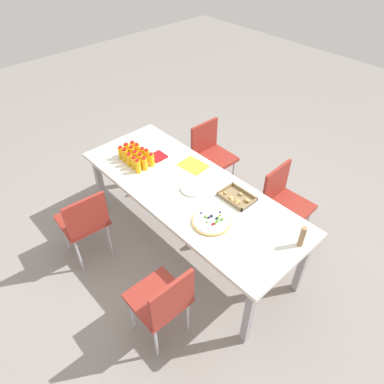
{
  "coord_description": "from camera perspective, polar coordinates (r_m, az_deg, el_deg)",
  "views": [
    {
      "loc": [
        1.78,
        -1.6,
        2.81
      ],
      "look_at": [
        0.07,
        -0.03,
        0.77
      ],
      "focal_mm": 32.88,
      "sensor_mm": 36.0,
      "label": 1
    }
  ],
  "objects": [
    {
      "name": "juice_bottle_8",
      "position": [
        3.43,
        -8.36,
        5.19
      ],
      "size": [
        0.06,
        0.06,
        0.14
      ],
      "color": "#FAAD14",
      "rests_on": "party_table"
    },
    {
      "name": "juice_bottle_9",
      "position": [
        3.37,
        -7.7,
        4.59
      ],
      "size": [
        0.06,
        0.06,
        0.14
      ],
      "color": "#F9AC14",
      "rests_on": "party_table"
    },
    {
      "name": "chair_near_right",
      "position": [
        2.72,
        -4.7,
        -17.09
      ],
      "size": [
        0.41,
        0.41,
        0.83
      ],
      "rotation": [
        0.0,
        0.0,
        1.56
      ],
      "color": "maroon",
      "rests_on": "ground_plane"
    },
    {
      "name": "fruit_pizza",
      "position": [
        2.85,
        3.17,
        -4.72
      ],
      "size": [
        0.32,
        0.32,
        0.05
      ],
      "color": "tan",
      "rests_on": "party_table"
    },
    {
      "name": "juice_bottle_13",
      "position": [
        3.45,
        -7.33,
        5.79
      ],
      "size": [
        0.06,
        0.06,
        0.15
      ],
      "color": "#F9AD14",
      "rests_on": "party_table"
    },
    {
      "name": "juice_bottle_7",
      "position": [
        3.47,
        -9.1,
        5.67
      ],
      "size": [
        0.05,
        0.05,
        0.13
      ],
      "color": "#FAAC14",
      "rests_on": "party_table"
    },
    {
      "name": "plate_stack",
      "position": [
        3.14,
        0.1,
        0.53
      ],
      "size": [
        0.21,
        0.21,
        0.02
      ],
      "color": "silver",
      "rests_on": "party_table"
    },
    {
      "name": "ground_plane",
      "position": [
        3.69,
        -0.39,
        -8.34
      ],
      "size": [
        12.0,
        12.0,
        0.0
      ],
      "primitive_type": "plane",
      "color": "gray"
    },
    {
      "name": "juice_bottle_1",
      "position": [
        3.5,
        -10.8,
        5.83
      ],
      "size": [
        0.06,
        0.06,
        0.15
      ],
      "color": "#F9AB14",
      "rests_on": "party_table"
    },
    {
      "name": "juice_bottle_2",
      "position": [
        3.44,
        -10.09,
        5.2
      ],
      "size": [
        0.06,
        0.06,
        0.14
      ],
      "color": "#FAAC14",
      "rests_on": "party_table"
    },
    {
      "name": "chair_near_left",
      "position": [
        3.36,
        -17.07,
        -4.4
      ],
      "size": [
        0.43,
        0.43,
        0.83
      ],
      "rotation": [
        0.0,
        0.0,
        1.49
      ],
      "color": "maroon",
      "rests_on": "ground_plane"
    },
    {
      "name": "juice_bottle_0",
      "position": [
        3.55,
        -11.43,
        6.26
      ],
      "size": [
        0.06,
        0.06,
        0.14
      ],
      "color": "#F9AD14",
      "rests_on": "party_table"
    },
    {
      "name": "snack_tray",
      "position": [
        3.07,
        7.25,
        -0.89
      ],
      "size": [
        0.29,
        0.21,
        0.04
      ],
      "color": "olive",
      "rests_on": "party_table"
    },
    {
      "name": "juice_bottle_12",
      "position": [
        3.51,
        -8.03,
        6.16
      ],
      "size": [
        0.06,
        0.06,
        0.14
      ],
      "color": "#FAAC14",
      "rests_on": "party_table"
    },
    {
      "name": "juice_bottle_4",
      "position": [
        3.34,
        -8.77,
        4.15
      ],
      "size": [
        0.05,
        0.05,
        0.15
      ],
      "color": "#FAAD14",
      "rests_on": "party_table"
    },
    {
      "name": "paper_folder",
      "position": [
        3.42,
        0.21,
        4.33
      ],
      "size": [
        0.28,
        0.22,
        0.01
      ],
      "primitive_type": "cube",
      "rotation": [
        0.0,
        0.0,
        0.09
      ],
      "color": "yellow",
      "rests_on": "party_table"
    },
    {
      "name": "napkin_stack",
      "position": [
        3.55,
        -5.56,
        5.77
      ],
      "size": [
        0.15,
        0.15,
        0.02
      ],
      "primitive_type": "cube",
      "color": "red",
      "rests_on": "party_table"
    },
    {
      "name": "juice_bottle_6",
      "position": [
        3.52,
        -9.72,
        6.27
      ],
      "size": [
        0.06,
        0.06,
        0.15
      ],
      "color": "#F9AE14",
      "rests_on": "party_table"
    },
    {
      "name": "juice_bottle_11",
      "position": [
        3.55,
        -8.86,
        6.7
      ],
      "size": [
        0.06,
        0.06,
        0.15
      ],
      "color": "#FAAC14",
      "rests_on": "party_table"
    },
    {
      "name": "chair_far_left",
      "position": [
        4.05,
        3.07,
        6.47
      ],
      "size": [
        0.41,
        0.41,
        0.83
      ],
      "rotation": [
        0.0,
        0.0,
        -1.6
      ],
      "color": "maroon",
      "rests_on": "ground_plane"
    },
    {
      "name": "juice_bottle_14",
      "position": [
        3.41,
        -6.58,
        5.22
      ],
      "size": [
        0.05,
        0.05,
        0.14
      ],
      "color": "#FAAE14",
      "rests_on": "party_table"
    },
    {
      "name": "cardboard_tube",
      "position": [
        2.74,
        17.42,
        -6.92
      ],
      "size": [
        0.04,
        0.04,
        0.19
      ],
      "primitive_type": "cylinder",
      "color": "#9E7A56",
      "rests_on": "party_table"
    },
    {
      "name": "juice_bottle_5",
      "position": [
        3.58,
        -10.53,
        6.73
      ],
      "size": [
        0.06,
        0.06,
        0.14
      ],
      "color": "#F9AD14",
      "rests_on": "party_table"
    },
    {
      "name": "chair_far_right",
      "position": [
        3.53,
        14.64,
        -1.22
      ],
      "size": [
        0.41,
        0.41,
        0.83
      ],
      "rotation": [
        0.0,
        0.0,
        -1.53
      ],
      "color": "maroon",
      "rests_on": "ground_plane"
    },
    {
      "name": "juice_bottle_10",
      "position": [
        3.61,
        -9.55,
        7.12
      ],
      "size": [
        0.06,
        0.06,
        0.14
      ],
      "color": "#F9AE14",
      "rests_on": "party_table"
    },
    {
      "name": "juice_bottle_3",
      "position": [
        3.39,
        -9.35,
        4.67
      ],
      "size": [
        0.06,
        0.06,
        0.14
      ],
      "color": "#FAAC14",
      "rests_on": "party_table"
    },
    {
      "name": "party_table",
      "position": [
        3.2,
        -0.45,
        -0.3
      ],
      "size": [
        2.27,
        0.87,
        0.75
      ],
      "color": "silver",
      "rests_on": "ground_plane"
    }
  ]
}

